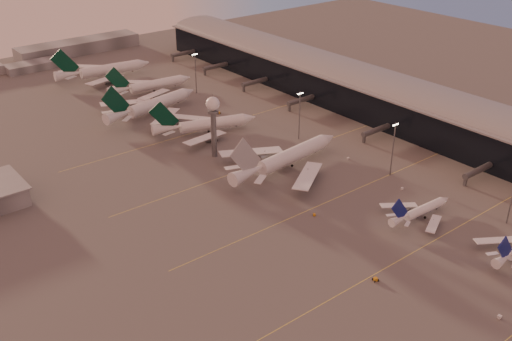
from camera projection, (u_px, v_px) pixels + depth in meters
ground at (411, 281)px, 198.27m from camera, size 700.00×700.00×0.00m
taxiway_markings at (350, 191)px, 254.02m from camera, size 180.00×185.25×0.02m
terminal at (377, 95)px, 330.44m from camera, size 57.00×362.00×23.04m
radar_tower at (213, 115)px, 275.17m from camera, size 6.40×6.40×31.10m
mast_b at (393, 147)px, 261.09m from camera, size 3.60×0.56×25.00m
mast_c at (300, 113)px, 296.60m from camera, size 3.60×0.56×25.00m
mast_d at (196, 71)px, 358.14m from camera, size 3.60×0.56×25.00m
distant_horizon at (45, 55)px, 424.37m from camera, size 165.00×37.50×9.00m
narrowbody_mid at (420, 212)px, 232.73m from camera, size 34.22×27.29×13.36m
widebody_white at (287, 160)px, 270.71m from camera, size 67.93×54.16×23.92m
greentail_a at (206, 127)px, 307.62m from camera, size 54.35×43.22×20.39m
greentail_b at (153, 107)px, 331.10m from camera, size 63.68×50.94×23.36m
greentail_c at (151, 87)px, 363.60m from camera, size 54.89×44.16×19.94m
greentail_d at (104, 72)px, 388.33m from camera, size 64.19×51.57×23.35m
gsv_truck_a at (501, 315)px, 181.48m from camera, size 6.10×2.58×2.40m
gsv_tug_mid at (376, 279)px, 198.07m from camera, size 4.53×3.42×1.15m
gsv_truck_b at (403, 187)px, 254.47m from camera, size 5.35×3.59×2.04m
gsv_truck_c at (314, 213)px, 235.39m from camera, size 4.45×4.99×2.00m
gsv_catering_b at (349, 156)px, 280.55m from camera, size 4.91×2.90×3.77m
gsv_tug_far at (237, 160)px, 279.73m from camera, size 3.56×4.44×1.10m
gsv_tug_hangar at (219, 113)px, 333.37m from camera, size 4.40×3.23×1.13m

